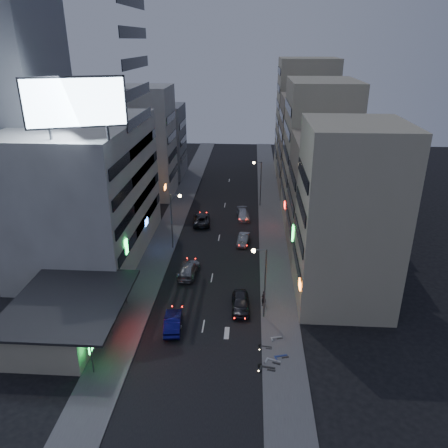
# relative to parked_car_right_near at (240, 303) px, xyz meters

# --- Properties ---
(ground) EXTENTS (180.00, 180.00, 0.00)m
(ground) POSITION_rel_parked_car_right_near_xyz_m (-3.76, -7.28, -0.82)
(ground) COLOR black
(ground) RESTS_ON ground
(sidewalk_left) EXTENTS (4.00, 120.00, 0.12)m
(sidewalk_left) POSITION_rel_parked_car_right_near_xyz_m (-11.76, 22.72, -0.76)
(sidewalk_left) COLOR #4C4C4F
(sidewalk_left) RESTS_ON ground
(sidewalk_right) EXTENTS (4.00, 120.00, 0.12)m
(sidewalk_right) POSITION_rel_parked_car_right_near_xyz_m (4.24, 22.72, -0.76)
(sidewalk_right) COLOR #4C4C4F
(sidewalk_right) RESTS_ON ground
(food_court) EXTENTS (11.00, 13.00, 3.88)m
(food_court) POSITION_rel_parked_car_right_near_xyz_m (-17.65, -5.28, 1.16)
(food_court) COLOR #AFA489
(food_court) RESTS_ON ground
(white_building) EXTENTS (14.00, 24.00, 18.00)m
(white_building) POSITION_rel_parked_car_right_near_xyz_m (-20.76, 12.72, 8.18)
(white_building) COLOR #BBBBB6
(white_building) RESTS_ON ground
(grey_tower) EXTENTS (10.00, 14.00, 34.00)m
(grey_tower) POSITION_rel_parked_car_right_near_xyz_m (-29.76, 15.72, 16.18)
(grey_tower) COLOR gray
(grey_tower) RESTS_ON ground
(shophouse_near) EXTENTS (10.00, 11.00, 20.00)m
(shophouse_near) POSITION_rel_parked_car_right_near_xyz_m (11.24, 3.22, 9.18)
(shophouse_near) COLOR #AFA489
(shophouse_near) RESTS_ON ground
(shophouse_mid) EXTENTS (11.00, 12.00, 16.00)m
(shophouse_mid) POSITION_rel_parked_car_right_near_xyz_m (11.74, 14.72, 7.18)
(shophouse_mid) COLOR gray
(shophouse_mid) RESTS_ON ground
(shophouse_far) EXTENTS (10.00, 14.00, 22.00)m
(shophouse_far) POSITION_rel_parked_car_right_near_xyz_m (11.24, 27.72, 10.18)
(shophouse_far) COLOR #AFA489
(shophouse_far) RESTS_ON ground
(far_left_a) EXTENTS (11.00, 10.00, 20.00)m
(far_left_a) POSITION_rel_parked_car_right_near_xyz_m (-19.26, 37.72, 9.18)
(far_left_a) COLOR #BBBBB6
(far_left_a) RESTS_ON ground
(far_left_b) EXTENTS (12.00, 10.00, 15.00)m
(far_left_b) POSITION_rel_parked_car_right_near_xyz_m (-19.76, 50.72, 6.68)
(far_left_b) COLOR gray
(far_left_b) RESTS_ON ground
(far_right_a) EXTENTS (11.00, 12.00, 18.00)m
(far_right_a) POSITION_rel_parked_car_right_near_xyz_m (11.74, 42.72, 8.18)
(far_right_a) COLOR gray
(far_right_a) RESTS_ON ground
(far_right_b) EXTENTS (12.00, 12.00, 24.00)m
(far_right_b) POSITION_rel_parked_car_right_near_xyz_m (12.24, 56.72, 11.18)
(far_right_b) COLOR #AFA489
(far_right_b) RESTS_ON ground
(billboard) EXTENTS (9.52, 3.75, 6.20)m
(billboard) POSITION_rel_parked_car_right_near_xyz_m (-16.75, 2.69, 20.84)
(billboard) COLOR #595B60
(billboard) RESTS_ON white_building
(street_lamp_right_near) EXTENTS (1.60, 0.44, 8.02)m
(street_lamp_right_near) POSITION_rel_parked_car_right_near_xyz_m (2.15, -1.28, 4.54)
(street_lamp_right_near) COLOR #595B60
(street_lamp_right_near) RESTS_ON sidewalk_right
(street_lamp_left) EXTENTS (1.60, 0.44, 8.02)m
(street_lamp_left) POSITION_rel_parked_car_right_near_xyz_m (-9.66, 14.72, 4.54)
(street_lamp_left) COLOR #595B60
(street_lamp_left) RESTS_ON sidewalk_left
(street_lamp_right_far) EXTENTS (1.60, 0.44, 8.02)m
(street_lamp_right_far) POSITION_rel_parked_car_right_near_xyz_m (2.15, 32.72, 4.54)
(street_lamp_right_far) COLOR #595B60
(street_lamp_right_far) RESTS_ON sidewalk_right
(parked_car_right_near) EXTENTS (2.19, 4.92, 1.64)m
(parked_car_right_near) POSITION_rel_parked_car_right_near_xyz_m (0.00, 0.00, 0.00)
(parked_car_right_near) COLOR #27282D
(parked_car_right_near) RESTS_ON ground
(parked_car_right_mid) EXTENTS (1.92, 4.28, 1.36)m
(parked_car_right_mid) POSITION_rel_parked_car_right_near_xyz_m (-0.08, 16.90, -0.14)
(parked_car_right_mid) COLOR gray
(parked_car_right_mid) RESTS_ON ground
(parked_car_left) EXTENTS (3.18, 5.92, 1.58)m
(parked_car_left) POSITION_rel_parked_car_right_near_xyz_m (-6.99, 24.01, -0.03)
(parked_car_left) COLOR #27272C
(parked_car_left) RESTS_ON ground
(parked_car_right_far) EXTENTS (2.54, 4.96, 1.38)m
(parked_car_right_far) POSITION_rel_parked_car_right_near_xyz_m (-0.34, 26.57, -0.13)
(parked_car_right_far) COLOR #A7A9B0
(parked_car_right_far) RESTS_ON ground
(road_car_blue) EXTENTS (2.17, 4.88, 1.56)m
(road_car_blue) POSITION_rel_parked_car_right_near_xyz_m (-6.82, -3.85, -0.04)
(road_car_blue) COLOR navy
(road_car_blue) RESTS_ON ground
(road_car_silver) EXTENTS (2.60, 5.61, 1.59)m
(road_car_silver) POSITION_rel_parked_car_right_near_xyz_m (-6.78, 7.36, -0.03)
(road_car_silver) COLOR #909498
(road_car_silver) RESTS_ON ground
(person) EXTENTS (0.78, 0.77, 1.82)m
(person) POSITION_rel_parked_car_right_near_xyz_m (2.54, 0.86, 0.21)
(person) COLOR black
(person) RESTS_ON sidewalk_right
(scooter_black_a) EXTENTS (1.03, 2.13, 1.25)m
(scooter_black_a) POSITION_rel_parked_car_right_near_xyz_m (3.47, -9.20, -0.08)
(scooter_black_a) COLOR black
(scooter_black_a) RESTS_ON sidewalk_right
(scooter_silver_a) EXTENTS (1.32, 2.17, 1.26)m
(scooter_silver_a) POSITION_rel_parked_car_right_near_xyz_m (4.02, -8.32, -0.07)
(scooter_silver_a) COLOR #9EA2A6
(scooter_silver_a) RESTS_ON sidewalk_right
(scooter_blue) EXTENTS (1.12, 1.99, 1.15)m
(scooter_blue) POSITION_rel_parked_car_right_near_xyz_m (4.61, -7.28, -0.13)
(scooter_blue) COLOR navy
(scooter_blue) RESTS_ON sidewalk_right
(scooter_black_b) EXTENTS (0.75, 1.70, 1.01)m
(scooter_black_b) POSITION_rel_parked_car_right_near_xyz_m (3.25, -6.27, -0.20)
(scooter_black_b) COLOR black
(scooter_black_b) RESTS_ON sidewalk_right
(scooter_silver_b) EXTENTS (0.97, 1.79, 1.04)m
(scooter_silver_b) POSITION_rel_parked_car_right_near_xyz_m (4.25, -4.54, -0.18)
(scooter_silver_b) COLOR #B0B2B8
(scooter_silver_b) RESTS_ON sidewalk_right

